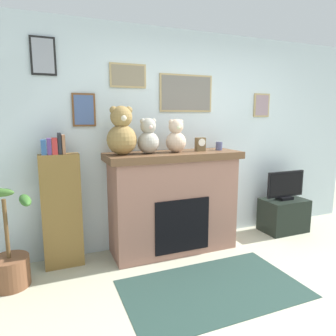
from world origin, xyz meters
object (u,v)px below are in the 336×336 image
object	(u,v)px
bookshelf	(61,208)
candle_jar	(219,146)
potted_plant	(9,256)
tv_stand	(283,215)
television	(285,186)
fireplace	(173,201)
mantel_clock	(200,144)
teddy_bear_tan	(176,137)
teddy_bear_cream	(122,133)
teddy_bear_grey	(148,138)

from	to	relation	value
bookshelf	candle_jar	world-z (taller)	bookshelf
potted_plant	candle_jar	distance (m)	2.52
tv_stand	television	size ratio (longest dim) A/B	1.01
fireplace	potted_plant	size ratio (longest dim) A/B	1.58
fireplace	potted_plant	distance (m)	1.77
mantel_clock	teddy_bear_tan	distance (m)	0.33
potted_plant	television	distance (m)	3.42
teddy_bear_cream	teddy_bear_grey	xyz separation A→B (m)	(0.30, 0.00, -0.06)
television	candle_jar	world-z (taller)	candle_jar
potted_plant	teddy_bear_cream	bearing A→B (deg)	7.53
potted_plant	teddy_bear_tan	world-z (taller)	teddy_bear_tan
teddy_bear_grey	tv_stand	bearing A→B (deg)	-0.54
teddy_bear_tan	tv_stand	bearing A→B (deg)	-0.65
fireplace	tv_stand	world-z (taller)	fireplace
fireplace	television	xyz separation A→B (m)	(1.66, -0.04, 0.05)
bookshelf	tv_stand	world-z (taller)	bookshelf
fireplace	teddy_bear_tan	distance (m)	0.75
bookshelf	television	distance (m)	2.90
teddy_bear_tan	bookshelf	bearing A→B (deg)	176.32
fireplace	mantel_clock	world-z (taller)	mantel_clock
bookshelf	television	size ratio (longest dim) A/B	2.39
fireplace	teddy_bear_tan	xyz separation A→B (m)	(0.02, -0.02, 0.75)
potted_plant	tv_stand	size ratio (longest dim) A/B	1.64
potted_plant	teddy_bear_grey	world-z (taller)	teddy_bear_grey
bookshelf	teddy_bear_cream	bearing A→B (deg)	-7.26
teddy_bear_cream	teddy_bear_grey	bearing A→B (deg)	0.03
candle_jar	mantel_clock	bearing A→B (deg)	-179.69
fireplace	teddy_bear_tan	bearing A→B (deg)	-39.52
tv_stand	potted_plant	bearing A→B (deg)	-177.78
teddy_bear_grey	bookshelf	bearing A→B (deg)	175.03
tv_stand	candle_jar	world-z (taller)	candle_jar
candle_jar	teddy_bear_cream	xyz separation A→B (m)	(-1.20, -0.00, 0.18)
tv_stand	teddy_bear_grey	world-z (taller)	teddy_bear_grey
mantel_clock	teddy_bear_cream	distance (m)	0.95
bookshelf	teddy_bear_tan	distance (m)	1.45
potted_plant	mantel_clock	size ratio (longest dim) A/B	6.18
bookshelf	tv_stand	xyz separation A→B (m)	(2.90, -0.10, -0.42)
tv_stand	teddy_bear_cream	bearing A→B (deg)	179.53
mantel_clock	television	bearing A→B (deg)	-0.83
bookshelf	teddy_bear_tan	size ratio (longest dim) A/B	3.77
candle_jar	teddy_bear_tan	xyz separation A→B (m)	(-0.57, -0.00, 0.12)
teddy_bear_cream	teddy_bear_tan	size ratio (longest dim) A/B	1.37
television	teddy_bear_cream	world-z (taller)	teddy_bear_cream
tv_stand	bookshelf	bearing A→B (deg)	178.03
bookshelf	candle_jar	bearing A→B (deg)	-2.52
television	tv_stand	bearing A→B (deg)	90.00
tv_stand	candle_jar	distance (m)	1.46
television	mantel_clock	xyz separation A→B (m)	(-1.32, 0.02, 0.62)
tv_stand	television	bearing A→B (deg)	-90.00
bookshelf	teddy_bear_grey	bearing A→B (deg)	-4.97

